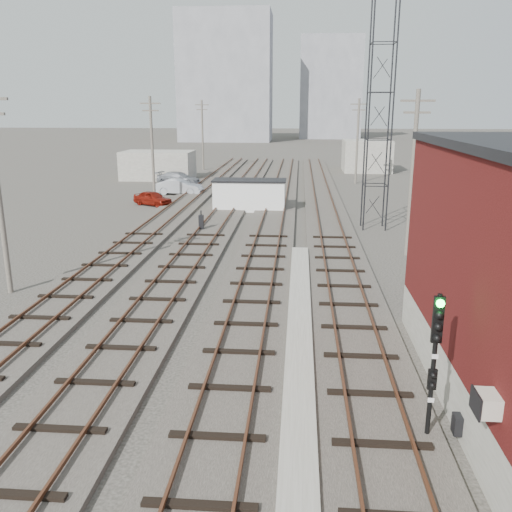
# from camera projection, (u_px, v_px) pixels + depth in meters

# --- Properties ---
(ground) EXTENTS (320.00, 320.00, 0.00)m
(ground) POSITION_uv_depth(u_px,v_px,m) (296.00, 180.00, 61.90)
(ground) COLOR #282621
(ground) RESTS_ON ground
(track_right) EXTENTS (3.20, 90.00, 0.39)m
(track_right) POSITION_uv_depth(u_px,v_px,m) (326.00, 215.00, 41.49)
(track_right) COLOR #332D28
(track_right) RESTS_ON ground
(track_mid_right) EXTENTS (3.20, 90.00, 0.39)m
(track_mid_right) POSITION_uv_depth(u_px,v_px,m) (274.00, 214.00, 41.80)
(track_mid_right) COLOR #332D28
(track_mid_right) RESTS_ON ground
(track_mid_left) EXTENTS (3.20, 90.00, 0.39)m
(track_mid_left) POSITION_uv_depth(u_px,v_px,m) (223.00, 213.00, 42.11)
(track_mid_left) COLOR #332D28
(track_mid_left) RESTS_ON ground
(track_left) EXTENTS (3.20, 90.00, 0.39)m
(track_left) POSITION_uv_depth(u_px,v_px,m) (173.00, 213.00, 42.42)
(track_left) COLOR #332D28
(track_left) RESTS_ON ground
(platform_curb) EXTENTS (0.90, 28.00, 0.26)m
(platform_curb) POSITION_uv_depth(u_px,v_px,m) (299.00, 360.00, 17.61)
(platform_curb) COLOR gray
(platform_curb) RESTS_ON ground
(lattice_tower) EXTENTS (1.60, 1.60, 15.00)m
(lattice_tower) POSITION_uv_depth(u_px,v_px,m) (379.00, 116.00, 35.45)
(lattice_tower) COLOR black
(lattice_tower) RESTS_ON ground
(utility_pole_left_b) EXTENTS (1.80, 0.24, 9.00)m
(utility_pole_left_b) POSITION_uv_depth(u_px,v_px,m) (152.00, 146.00, 47.18)
(utility_pole_left_b) COLOR #595147
(utility_pole_left_b) RESTS_ON ground
(utility_pole_left_c) EXTENTS (1.80, 0.24, 9.00)m
(utility_pole_left_c) POSITION_uv_depth(u_px,v_px,m) (202.00, 133.00, 71.21)
(utility_pole_left_c) COLOR #595147
(utility_pole_left_c) RESTS_ON ground
(utility_pole_right_a) EXTENTS (1.80, 0.24, 9.00)m
(utility_pole_right_a) POSITION_uv_depth(u_px,v_px,m) (413.00, 170.00, 29.37)
(utility_pole_right_a) COLOR #595147
(utility_pole_right_a) RESTS_ON ground
(utility_pole_right_b) EXTENTS (1.80, 0.24, 9.00)m
(utility_pole_right_b) POSITION_uv_depth(u_px,v_px,m) (357.00, 139.00, 58.20)
(utility_pole_right_b) COLOR #595147
(utility_pole_right_b) RESTS_ON ground
(apartment_left) EXTENTS (22.00, 14.00, 30.00)m
(apartment_left) POSITION_uv_depth(u_px,v_px,m) (226.00, 78.00, 131.40)
(apartment_left) COLOR gray
(apartment_left) RESTS_ON ground
(apartment_right) EXTENTS (16.00, 12.00, 26.00)m
(apartment_right) POSITION_uv_depth(u_px,v_px,m) (330.00, 88.00, 144.34)
(apartment_right) COLOR gray
(apartment_right) RESTS_ON ground
(shed_left) EXTENTS (8.00, 5.00, 3.20)m
(shed_left) POSITION_uv_depth(u_px,v_px,m) (158.00, 165.00, 62.71)
(shed_left) COLOR gray
(shed_left) RESTS_ON ground
(shed_right) EXTENTS (6.00, 6.00, 4.00)m
(shed_right) POSITION_uv_depth(u_px,v_px,m) (367.00, 156.00, 70.28)
(shed_right) COLOR gray
(shed_right) RESTS_ON ground
(signal_mast) EXTENTS (0.40, 0.41, 3.88)m
(signal_mast) POSITION_uv_depth(u_px,v_px,m) (434.00, 358.00, 12.96)
(signal_mast) COLOR gray
(signal_mast) RESTS_ON ground
(switch_stand) EXTENTS (0.32, 0.32, 1.36)m
(switch_stand) POSITION_uv_depth(u_px,v_px,m) (201.00, 222.00, 36.14)
(switch_stand) COLOR black
(switch_stand) RESTS_ON ground
(site_trailer) EXTENTS (5.90, 2.60, 2.48)m
(site_trailer) POSITION_uv_depth(u_px,v_px,m) (249.00, 195.00, 43.74)
(site_trailer) COLOR white
(site_trailer) RESTS_ON ground
(car_red) EXTENTS (3.83, 3.01, 1.22)m
(car_red) POSITION_uv_depth(u_px,v_px,m) (153.00, 198.00, 45.99)
(car_red) COLOR maroon
(car_red) RESTS_ON ground
(car_silver) EXTENTS (4.52, 1.84, 1.46)m
(car_silver) POSITION_uv_depth(u_px,v_px,m) (179.00, 187.00, 51.78)
(car_silver) COLOR #B6B9BF
(car_silver) RESTS_ON ground
(car_grey) EXTENTS (5.18, 3.05, 1.41)m
(car_grey) POSITION_uv_depth(u_px,v_px,m) (179.00, 179.00, 57.99)
(car_grey) COLOR gray
(car_grey) RESTS_ON ground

